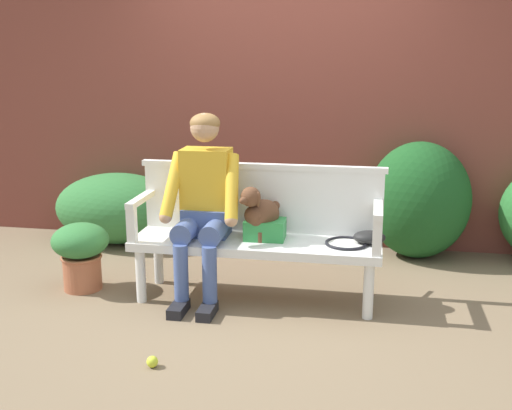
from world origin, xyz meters
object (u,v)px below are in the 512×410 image
at_px(tennis_racket, 348,242).
at_px(tennis_ball, 152,362).
at_px(person_seated, 204,200).
at_px(garden_bench, 256,248).
at_px(baseball_glove, 369,237).
at_px(dog_on_bench, 260,212).
at_px(sports_bag, 265,229).
at_px(potted_plant, 81,251).

xyz_separation_m(tennis_racket, tennis_ball, (-1.03, -1.11, -0.42)).
relative_size(person_seated, tennis_racket, 2.28).
xyz_separation_m(garden_bench, person_seated, (-0.37, -0.01, 0.33)).
height_order(person_seated, baseball_glove, person_seated).
bearing_deg(baseball_glove, dog_on_bench, 173.93).
relative_size(dog_on_bench, sports_bag, 1.40).
height_order(dog_on_bench, tennis_racket, dog_on_bench).
distance_m(baseball_glove, potted_plant, 2.09).
height_order(garden_bench, sports_bag, sports_bag).
distance_m(person_seated, sports_bag, 0.47).
distance_m(dog_on_bench, tennis_racket, 0.64).
height_order(garden_bench, baseball_glove, baseball_glove).
bearing_deg(person_seated, garden_bench, 1.90).
bearing_deg(dog_on_bench, garden_bench, -146.84).
bearing_deg(potted_plant, garden_bench, 1.61).
xyz_separation_m(person_seated, tennis_racket, (1.01, 0.04, -0.26)).
relative_size(person_seated, baseball_glove, 5.97).
height_order(garden_bench, potted_plant, potted_plant).
bearing_deg(tennis_racket, person_seated, -177.84).
bearing_deg(potted_plant, person_seated, 1.50).
bearing_deg(baseball_glove, potted_plant, 173.70).
distance_m(dog_on_bench, tennis_ball, 1.33).
bearing_deg(potted_plant, tennis_racket, 1.84).
bearing_deg(tennis_ball, potted_plant, 130.87).
xyz_separation_m(garden_bench, sports_bag, (0.06, 0.03, 0.13)).
xyz_separation_m(tennis_racket, sports_bag, (-0.58, 0.01, 0.06)).
bearing_deg(tennis_racket, sports_bag, 179.43).
height_order(sports_bag, tennis_ball, sports_bag).
bearing_deg(garden_bench, baseball_glove, 3.66).
relative_size(tennis_racket, sports_bag, 2.06).
height_order(person_seated, sports_bag, person_seated).
xyz_separation_m(dog_on_bench, sports_bag, (0.03, 0.02, -0.13)).
distance_m(garden_bench, dog_on_bench, 0.25).
xyz_separation_m(dog_on_bench, potted_plant, (-1.33, -0.05, -0.34)).
height_order(baseball_glove, tennis_ball, baseball_glove).
height_order(dog_on_bench, baseball_glove, dog_on_bench).
bearing_deg(dog_on_bench, tennis_racket, 0.97).
bearing_deg(tennis_ball, person_seated, 88.59).
height_order(dog_on_bench, tennis_ball, dog_on_bench).
xyz_separation_m(person_seated, dog_on_bench, (0.39, 0.03, -0.08)).
height_order(tennis_racket, tennis_ball, tennis_racket).
height_order(tennis_racket, baseball_glove, baseball_glove).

